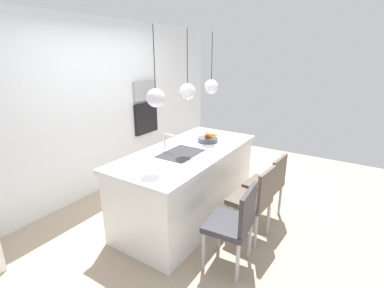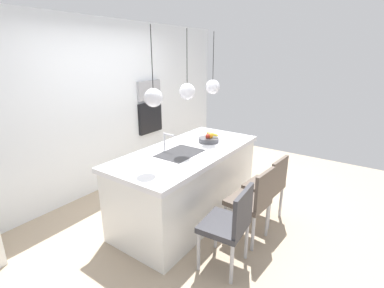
# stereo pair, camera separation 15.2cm
# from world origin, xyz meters

# --- Properties ---
(floor) EXTENTS (6.60, 6.60, 0.00)m
(floor) POSITION_xyz_m (0.00, 0.00, 0.00)
(floor) COLOR tan
(floor) RESTS_ON ground
(back_wall) EXTENTS (6.00, 0.10, 2.60)m
(back_wall) POSITION_xyz_m (0.00, 1.65, 1.30)
(back_wall) COLOR white
(back_wall) RESTS_ON ground
(kitchen_island) EXTENTS (2.13, 0.98, 0.93)m
(kitchen_island) POSITION_xyz_m (0.00, 0.00, 0.47)
(kitchen_island) COLOR white
(kitchen_island) RESTS_ON ground
(sink_basin) EXTENTS (0.56, 0.40, 0.02)m
(sink_basin) POSITION_xyz_m (-0.16, 0.00, 0.93)
(sink_basin) COLOR #2D2D30
(sink_basin) RESTS_ON kitchen_island
(faucet) EXTENTS (0.02, 0.17, 0.22)m
(faucet) POSITION_xyz_m (-0.16, 0.21, 1.08)
(faucet) COLOR silver
(faucet) RESTS_ON kitchen_island
(fruit_bowl) EXTENTS (0.28, 0.28, 0.15)m
(fruit_bowl) POSITION_xyz_m (0.44, -0.05, 0.98)
(fruit_bowl) COLOR #4C4C51
(fruit_bowl) RESTS_ON kitchen_island
(microwave) EXTENTS (0.54, 0.08, 0.34)m
(microwave) POSITION_xyz_m (1.00, 1.58, 1.46)
(microwave) COLOR #9E9EA3
(microwave) RESTS_ON back_wall
(oven) EXTENTS (0.56, 0.08, 0.56)m
(oven) POSITION_xyz_m (1.00, 1.58, 0.96)
(oven) COLOR black
(oven) RESTS_ON back_wall
(chair_near) EXTENTS (0.49, 0.45, 0.89)m
(chair_near) POSITION_xyz_m (-0.55, -0.91, 0.52)
(chair_near) COLOR #333338
(chair_near) RESTS_ON ground
(chair_middle) EXTENTS (0.44, 0.46, 0.89)m
(chair_middle) POSITION_xyz_m (-0.00, -0.91, 0.51)
(chair_middle) COLOR brown
(chair_middle) RESTS_ON ground
(chair_far) EXTENTS (0.46, 0.45, 0.88)m
(chair_far) POSITION_xyz_m (0.50, -0.91, 0.51)
(chair_far) COLOR brown
(chair_far) RESTS_ON ground
(pendant_light_left) EXTENTS (0.19, 0.19, 0.79)m
(pendant_light_left) POSITION_xyz_m (-0.59, 0.00, 1.66)
(pendant_light_left) COLOR silver
(pendant_light_center) EXTENTS (0.19, 0.19, 0.79)m
(pendant_light_center) POSITION_xyz_m (0.00, 0.00, 1.66)
(pendant_light_center) COLOR silver
(pendant_light_right) EXTENTS (0.19, 0.19, 0.79)m
(pendant_light_right) POSITION_xyz_m (0.59, 0.00, 1.66)
(pendant_light_right) COLOR silver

